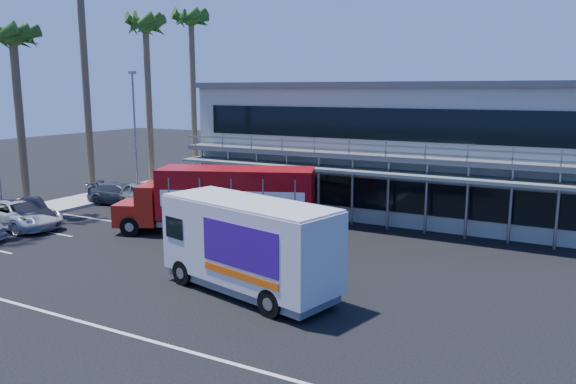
% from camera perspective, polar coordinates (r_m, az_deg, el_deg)
% --- Properties ---
extents(ground, '(120.00, 120.00, 0.00)m').
position_cam_1_polar(ground, '(22.34, -7.77, -7.76)').
color(ground, black).
rests_on(ground, ground).
extents(building, '(22.40, 12.00, 7.30)m').
position_cam_1_polar(building, '(33.57, 11.70, 4.60)').
color(building, '#999D90').
rests_on(building, ground).
extents(curb_strip, '(3.00, 32.00, 0.16)m').
position_cam_1_polar(curb_strip, '(36.65, -21.28, -1.08)').
color(curb_strip, '#A5A399').
rests_on(curb_strip, ground).
extents(palm_c, '(2.80, 2.80, 10.75)m').
position_cam_1_polar(palm_c, '(34.16, -26.12, 13.21)').
color(palm_c, brown).
rests_on(palm_c, ground).
extents(palm_e, '(2.80, 2.80, 12.25)m').
position_cam_1_polar(palm_e, '(40.80, -14.25, 15.23)').
color(palm_e, brown).
rests_on(palm_e, ground).
extents(palm_f, '(2.80, 2.80, 13.25)m').
position_cam_1_polar(palm_f, '(45.33, -9.79, 16.02)').
color(palm_f, brown).
rests_on(palm_f, ground).
extents(light_pole_far, '(0.50, 0.25, 8.09)m').
position_cam_1_polar(light_pole_far, '(38.91, -15.30, 6.47)').
color(light_pole_far, gray).
rests_on(light_pole_far, ground).
extents(red_truck, '(9.69, 5.62, 3.22)m').
position_cam_1_polar(red_truck, '(27.19, -6.61, -0.61)').
color(red_truck, '#A8180D').
rests_on(red_truck, ground).
extents(white_van, '(6.98, 3.76, 3.24)m').
position_cam_1_polar(white_van, '(19.19, -4.02, -5.38)').
color(white_van, silver).
rests_on(white_van, ground).
extents(parked_car_b, '(4.59, 2.80, 1.43)m').
position_cam_1_polar(parked_car_b, '(31.70, -25.01, -1.89)').
color(parked_car_b, black).
rests_on(parked_car_b, ground).
extents(parked_car_c, '(5.21, 2.78, 1.39)m').
position_cam_1_polar(parked_car_c, '(31.48, -25.59, -2.05)').
color(parked_car_c, silver).
rests_on(parked_car_c, ground).
extents(parked_car_d, '(4.72, 2.46, 1.31)m').
position_cam_1_polar(parked_car_d, '(35.55, -16.43, -0.19)').
color(parked_car_d, '#333844').
rests_on(parked_car_d, ground).
extents(parked_car_e, '(5.01, 3.34, 1.58)m').
position_cam_1_polar(parked_car_e, '(33.79, -14.37, -0.38)').
color(parked_car_e, gray).
rests_on(parked_car_e, ground).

